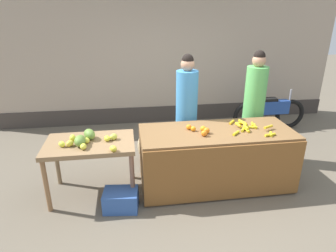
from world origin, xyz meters
TOP-DOWN VIEW (x-y plane):
  - ground_plane at (0.00, 0.00)m, footprint 24.00×24.00m
  - market_wall_back at (0.00, 2.82)m, footprint 7.64×0.23m
  - fruit_stall_counter at (0.32, -0.01)m, footprint 2.15×0.90m
  - side_table_wooden at (-1.43, 0.00)m, footprint 1.17×0.74m
  - banana_bunch_pile at (0.78, -0.01)m, footprint 0.64×0.63m
  - orange_pile at (0.06, -0.03)m, footprint 0.29×0.33m
  - mango_papaya_pile at (-1.46, -0.03)m, footprint 0.77×0.62m
  - vendor_woman_blue_shirt at (0.02, 0.68)m, footprint 0.34×0.34m
  - vendor_woman_green_shirt at (1.15, 0.69)m, footprint 0.34×0.34m
  - parked_motorcycle at (2.08, 1.88)m, footprint 1.60×0.18m
  - produce_crate at (-1.06, -0.41)m, footprint 0.47×0.37m
  - produce_sack at (-0.60, 0.84)m, footprint 0.40×0.35m

SIDE VIEW (x-z plane):
  - ground_plane at x=0.00m, z-range 0.00..0.00m
  - produce_crate at x=-1.06m, z-range 0.00..0.26m
  - produce_sack at x=-0.60m, z-range 0.00..0.55m
  - parked_motorcycle at x=2.08m, z-range -0.04..0.84m
  - fruit_stall_counter at x=0.32m, z-range 0.00..0.85m
  - side_table_wooden at x=-1.43m, z-range 0.30..1.09m
  - mango_papaya_pile at x=-1.46m, z-range 0.78..0.92m
  - banana_bunch_pile at x=0.78m, z-range 0.85..0.91m
  - orange_pile at x=0.06m, z-range 0.85..0.93m
  - vendor_woman_blue_shirt at x=0.02m, z-range 0.01..1.83m
  - vendor_woman_green_shirt at x=1.15m, z-range 0.01..1.86m
  - market_wall_back at x=0.00m, z-range -0.03..3.09m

